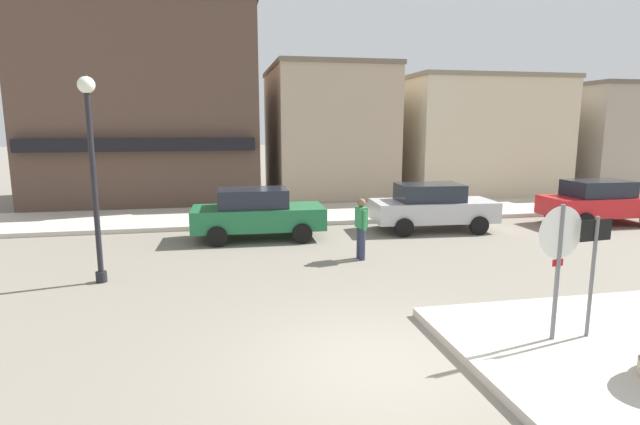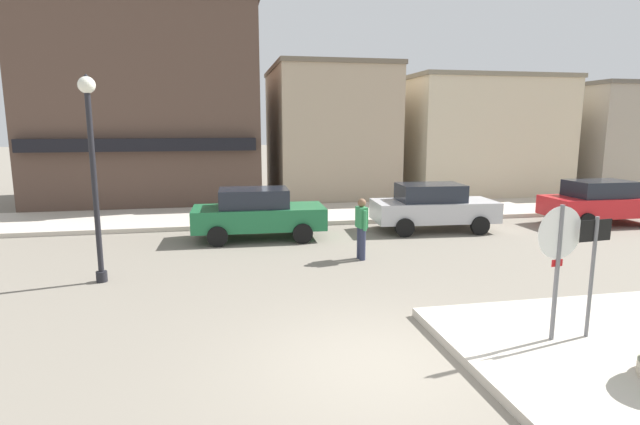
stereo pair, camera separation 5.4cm
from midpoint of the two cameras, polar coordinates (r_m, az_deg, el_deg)
The scene contains 13 objects.
ground_plane at distance 7.73m, azimuth 7.03°, elevation -16.91°, with size 160.00×160.00×0.00m, color gray.
kerb_far at distance 19.16m, azimuth -4.34°, elevation -0.26°, with size 80.00×4.00×0.15m, color beige.
stop_sign at distance 8.50m, azimuth 25.73°, elevation -4.41°, with size 0.82×0.11×2.30m.
one_way_sign at distance 8.91m, azimuth 28.86°, elevation -5.27°, with size 0.60×0.08×2.10m.
lamp_post at distance 11.84m, azimuth -24.52°, elevation 6.57°, with size 0.36×0.36×4.54m.
parked_car_nearest at distance 15.43m, azimuth -7.04°, elevation -0.04°, with size 4.05×1.97×1.56m.
parked_car_second at distance 16.94m, azimuth 12.87°, elevation 0.69°, with size 4.10×2.08×1.56m.
parked_car_third at distance 20.10m, azimuth 29.52°, elevation 1.07°, with size 4.01×1.90×1.56m.
pedestrian_crossing_near at distance 13.00m, azimuth 4.88°, elevation -1.64°, with size 0.26×0.56×1.61m.
building_corner_shop at distance 24.53m, azimuth -18.73°, elevation 11.56°, with size 9.72×7.68×8.72m.
building_storefront_left_near at distance 25.09m, azimuth 0.81°, elevation 9.17°, with size 5.42×7.72×6.21m.
building_storefront_left_mid at distance 26.96m, azimuth 16.83°, elevation 8.35°, with size 7.67×6.80×5.78m.
building_storefront_right_near at distance 31.48m, azimuth 29.53°, elevation 7.45°, with size 5.86×7.45×5.53m.
Camera 2 is at (-2.18, -6.53, 3.49)m, focal length 28.00 mm.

